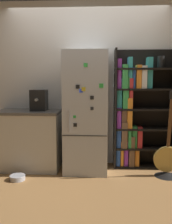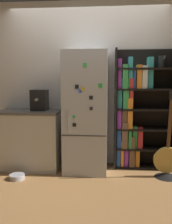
{
  "view_description": "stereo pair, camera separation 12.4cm",
  "coord_description": "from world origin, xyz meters",
  "px_view_note": "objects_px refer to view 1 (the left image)",
  "views": [
    {
      "loc": [
        0.21,
        -3.57,
        1.34
      ],
      "look_at": [
        -0.0,
        0.15,
        0.89
      ],
      "focal_mm": 40.0,
      "sensor_mm": 36.0,
      "label": 1
    },
    {
      "loc": [
        0.34,
        -3.56,
        1.34
      ],
      "look_at": [
        -0.0,
        0.15,
        0.89
      ],
      "focal_mm": 40.0,
      "sensor_mm": 36.0,
      "label": 2
    }
  ],
  "objects_px": {
    "guitar": "(167,165)",
    "espresso_machine": "(39,100)",
    "pet_bowl": "(18,177)",
    "refrigerator": "(86,112)",
    "bookshelf": "(136,112)"
  },
  "relations": [
    {
      "from": "pet_bowl",
      "to": "espresso_machine",
      "type": "bearing_deg",
      "value": 70.04
    },
    {
      "from": "espresso_machine",
      "to": "refrigerator",
      "type": "bearing_deg",
      "value": -4.73
    },
    {
      "from": "guitar",
      "to": "espresso_machine",
      "type": "bearing_deg",
      "value": 171.71
    },
    {
      "from": "refrigerator",
      "to": "guitar",
      "type": "distance_m",
      "value": 1.38
    },
    {
      "from": "refrigerator",
      "to": "bookshelf",
      "type": "relative_size",
      "value": 0.97
    },
    {
      "from": "refrigerator",
      "to": "espresso_machine",
      "type": "height_order",
      "value": "refrigerator"
    },
    {
      "from": "refrigerator",
      "to": "bookshelf",
      "type": "bearing_deg",
      "value": 14.91
    },
    {
      "from": "espresso_machine",
      "to": "pet_bowl",
      "type": "distance_m",
      "value": 1.17
    },
    {
      "from": "refrigerator",
      "to": "guitar",
      "type": "relative_size",
      "value": 1.45
    },
    {
      "from": "espresso_machine",
      "to": "guitar",
      "type": "bearing_deg",
      "value": -8.29
    },
    {
      "from": "espresso_machine",
      "to": "guitar",
      "type": "relative_size",
      "value": 0.26
    },
    {
      "from": "bookshelf",
      "to": "pet_bowl",
      "type": "height_order",
      "value": "bookshelf"
    },
    {
      "from": "bookshelf",
      "to": "espresso_machine",
      "type": "bearing_deg",
      "value": -174.42
    },
    {
      "from": "pet_bowl",
      "to": "bookshelf",
      "type": "bearing_deg",
      "value": 21.77
    },
    {
      "from": "pet_bowl",
      "to": "guitar",
      "type": "bearing_deg",
      "value": 6.96
    }
  ]
}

